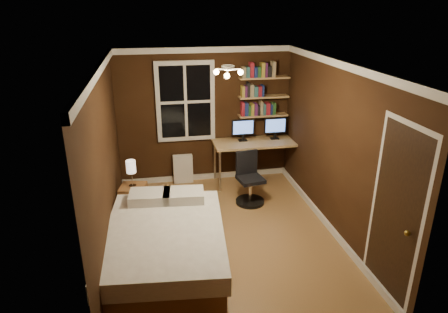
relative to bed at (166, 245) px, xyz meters
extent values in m
plane|color=olive|center=(0.90, 0.55, -0.30)|extent=(4.20, 4.20, 0.00)
cube|color=black|center=(0.90, 2.65, 0.95)|extent=(3.20, 0.04, 2.50)
cube|color=black|center=(-0.70, 0.55, 0.95)|extent=(0.04, 4.20, 2.50)
cube|color=black|center=(2.50, 0.55, 0.95)|extent=(0.04, 4.20, 2.50)
cube|color=white|center=(0.90, 0.55, 2.20)|extent=(3.20, 4.20, 0.02)
cube|color=silver|center=(0.55, 2.61, 1.25)|extent=(1.06, 0.06, 1.46)
sphere|color=gold|center=(2.45, -1.30, 0.70)|extent=(0.06, 0.06, 0.06)
cube|color=tan|center=(1.98, 2.53, 0.95)|extent=(0.92, 0.22, 0.03)
cube|color=tan|center=(1.98, 2.53, 1.30)|extent=(0.92, 0.22, 0.03)
cube|color=tan|center=(1.98, 2.53, 1.65)|extent=(0.92, 0.22, 0.03)
cube|color=brown|center=(0.00, -0.03, -0.14)|extent=(1.58, 2.12, 0.32)
cube|color=beige|center=(0.00, -0.03, 0.14)|extent=(1.67, 2.19, 0.24)
cube|color=silver|center=(-0.17, 0.77, 0.33)|extent=(0.61, 0.45, 0.14)
cube|color=silver|center=(0.31, 0.72, 0.33)|extent=(0.61, 0.45, 0.14)
cube|color=brown|center=(-0.44, 1.46, -0.05)|extent=(0.46, 0.46, 0.49)
cube|color=silver|center=(0.45, 2.54, -0.03)|extent=(0.36, 0.13, 0.55)
cube|color=tan|center=(1.87, 2.30, 0.50)|extent=(1.72, 0.65, 0.04)
cylinder|color=beige|center=(1.07, 2.02, 0.09)|extent=(0.04, 0.04, 0.78)
cylinder|color=beige|center=(2.68, 2.02, 0.09)|extent=(0.04, 0.04, 0.78)
cylinder|color=beige|center=(1.07, 2.59, 0.09)|extent=(0.04, 0.04, 0.78)
cylinder|color=beige|center=(2.68, 2.59, 0.09)|extent=(0.04, 0.04, 0.78)
cylinder|color=black|center=(1.50, 1.48, -0.27)|extent=(0.49, 0.49, 0.05)
cylinder|color=silver|center=(1.50, 1.48, -0.07)|extent=(0.05, 0.05, 0.36)
cube|color=black|center=(1.50, 1.48, 0.14)|extent=(0.47, 0.47, 0.06)
cube|color=black|center=(1.47, 1.66, 0.39)|extent=(0.39, 0.11, 0.42)
camera|label=1|loc=(-0.06, -4.44, 2.93)|focal=32.00mm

